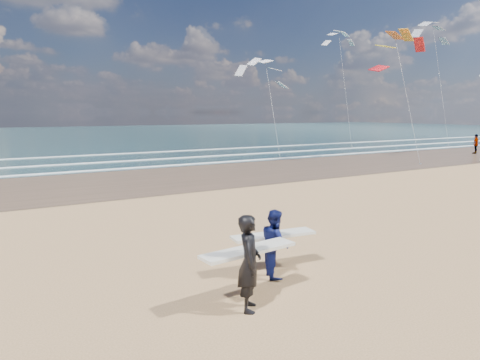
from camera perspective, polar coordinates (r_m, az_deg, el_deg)
wet_sand_strip at (r=35.44m, az=13.25°, el=2.28°), size 220.00×12.00×0.01m
ocean at (r=83.21m, az=-13.40°, el=6.00°), size 220.00×100.00×0.02m
foam_breakers at (r=43.27m, az=4.00°, el=3.73°), size 220.00×11.70×0.05m
surfer_near at (r=8.84m, az=1.24°, el=-10.80°), size 2.24×1.15×2.00m
surfer_far at (r=10.64m, az=4.66°, el=-8.30°), size 2.25×1.24×1.68m
beachgoer_1 at (r=47.88m, az=28.92°, el=4.23°), size 1.21×0.78×1.91m
kite_0 at (r=38.08m, az=20.96°, el=12.36°), size 6.39×4.80×11.60m
kite_1 at (r=40.20m, az=4.12°, el=11.02°), size 5.65×4.72×9.89m
kite_2 at (r=57.01m, az=24.99°, el=12.97°), size 6.16×4.78×15.84m
kite_5 at (r=54.47m, az=13.73°, el=12.65°), size 4.86×4.63×14.83m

